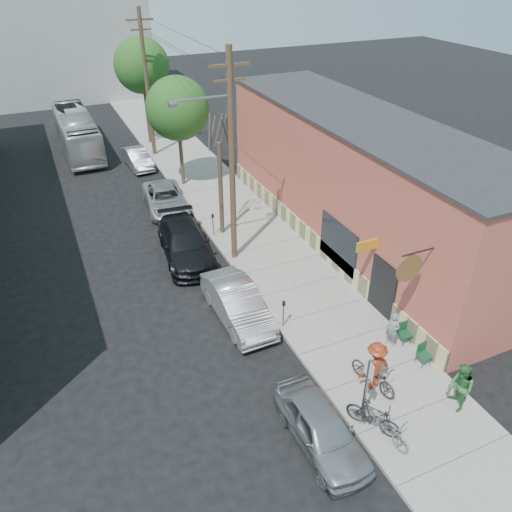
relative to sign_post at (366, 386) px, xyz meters
name	(u,v)px	position (x,y,z in m)	size (l,w,h in m)	color
ground	(231,340)	(-2.35, 5.65, -1.83)	(120.00, 120.00, 0.00)	black
sidewalk	(229,208)	(1.90, 16.65, -1.76)	(4.50, 58.00, 0.15)	gray
cafe_building	(357,182)	(6.64, 10.64, 1.47)	(6.60, 20.20, 6.61)	#B45242
end_cap_building	(51,36)	(-4.35, 47.65, 4.17)	(18.00, 8.00, 12.00)	#A4A49F
sign_post	(366,386)	(0.00, 0.00, 0.00)	(0.07, 0.45, 2.80)	slate
parking_meter_near	(284,310)	(-0.10, 5.44, -0.85)	(0.14, 0.14, 1.24)	slate
parking_meter_far	(213,221)	(-0.10, 13.81, -0.85)	(0.14, 0.14, 1.24)	slate
utility_pole_near	(231,157)	(0.04, 11.28, 3.58)	(3.57, 0.28, 10.00)	#503A28
utility_pole_far	(147,83)	(0.10, 27.31, 3.51)	(1.80, 0.28, 10.00)	#503A28
tree_bare	(221,189)	(0.45, 13.91, 0.85)	(0.24, 0.24, 5.06)	#44392C
tree_leafy_mid	(177,109)	(0.45, 21.11, 3.22)	(3.87, 3.87, 6.85)	#44392C
tree_leafy_far	(142,66)	(0.45, 30.03, 4.13)	(4.06, 4.06, 7.86)	#44392C
patio_chair_a	(405,334)	(3.79, 2.60, -1.24)	(0.50, 0.50, 0.88)	#13452A
patio_chair_b	(424,355)	(3.68, 1.33, -1.24)	(0.50, 0.50, 0.88)	#13452A
patron_grey	(393,330)	(3.23, 2.70, -0.93)	(0.55, 0.36, 1.50)	gray
patron_green	(461,388)	(3.32, -0.76, -0.76)	(0.89, 0.70, 1.84)	#2D7036
cyclist	(375,366)	(1.31, 1.21, -0.72)	(1.25, 0.72, 1.93)	maroon
cyclist_bike	(373,375)	(1.31, 1.21, -1.16)	(0.70, 2.00, 1.05)	black
parked_bike_a	(373,416)	(0.20, -0.34, -1.12)	(0.53, 1.88, 1.13)	black
parked_bike_b	(386,425)	(0.40, -0.74, -1.17)	(0.68, 1.95, 1.03)	slate
car_0	(321,428)	(-1.55, -0.04, -1.13)	(1.67, 4.14, 1.41)	gray
car_1	(237,303)	(-1.55, 6.84, -1.05)	(1.65, 4.73, 1.56)	silver
car_2	(185,243)	(-2.07, 12.45, -1.03)	(2.24, 5.51, 1.60)	black
car_3	(165,199)	(-1.55, 18.15, -1.15)	(2.26, 4.89, 1.36)	#B6B6BE
car_4	(137,158)	(-1.55, 25.54, -1.18)	(1.37, 3.93, 1.30)	gray
bus	(77,132)	(-4.88, 30.72, -0.39)	(2.42, 10.35, 2.88)	silver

